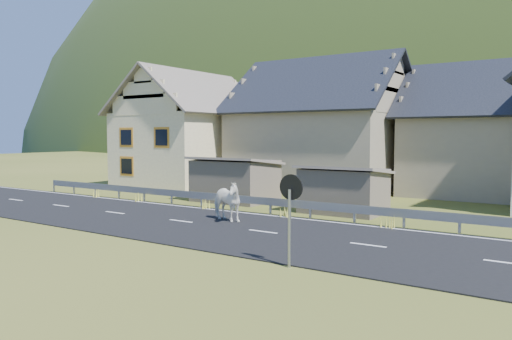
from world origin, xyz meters
The scene contains 12 objects.
ground centered at (0.00, 0.00, 0.00)m, with size 160.00×160.00×0.00m, color #374514.
road centered at (0.00, 0.00, 0.02)m, with size 60.00×7.00×0.04m, color black.
lane_markings centered at (0.00, 0.00, 0.04)m, with size 60.00×6.60×0.01m, color silver.
guardrail centered at (0.00, 3.68, 0.56)m, with size 28.10×0.09×0.75m.
shed_left centered at (-2.00, 6.50, 1.10)m, with size 4.30×3.30×2.40m, color #6E6253.
shed_right centered at (4.50, 6.00, 1.00)m, with size 3.80×2.90×2.20m, color #6E6253.
house_cream centered at (-10.00, 12.00, 4.36)m, with size 7.80×9.80×8.30m.
house_stone_a centered at (-1.00, 15.00, 4.63)m, with size 10.80×9.80×8.90m.
house_stone_b centered at (9.00, 17.00, 4.24)m, with size 9.80×8.80×8.10m.
conifer_patch centered at (-55.00, 110.00, 6.00)m, with size 76.00×50.00×28.00m, color black.
horse centered at (1.43, 1.09, 0.87)m, with size 1.97×0.90×1.67m, color white.
traffic_mirror centered at (7.18, -3.53, 1.84)m, with size 0.70×0.19×2.51m.
Camera 1 is at (13.76, -15.03, 3.54)m, focal length 35.00 mm.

